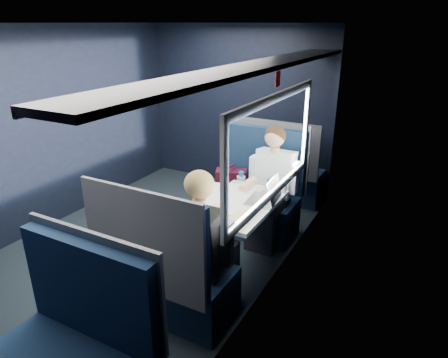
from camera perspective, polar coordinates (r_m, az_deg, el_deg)
The scene contains 13 objects.
ground at distance 4.58m, azimuth -10.11°, elevation -9.21°, with size 2.80×4.20×0.01m, color black.
room_shell at distance 4.02m, azimuth -11.22°, elevation 9.19°, with size 3.00×4.40×2.40m.
table at distance 3.76m, azimuth 1.78°, elevation -4.42°, with size 0.62×1.00×0.74m.
seat_bay_near at distance 4.66m, azimuth 4.37°, elevation -2.42°, with size 1.04×0.62×1.26m.
seat_bay_far at distance 3.33m, azimuth -8.14°, elevation -13.42°, with size 1.04×0.62×1.26m.
seat_row_front at distance 5.46m, azimuth 8.50°, elevation 0.90°, with size 1.04×0.51×1.16m.
seat_row_back at distance 2.82m, azimuth -20.05°, elevation -22.39°, with size 1.04×0.51×1.16m.
man at distance 4.30m, azimuth 6.77°, elevation -0.33°, with size 0.53×0.56×1.32m.
woman at distance 3.15m, azimuth -2.91°, elevation -8.56°, with size 0.53×0.56×1.32m.
papers at distance 3.82m, azimuth 0.61°, elevation -2.68°, with size 0.50×0.72×0.01m, color white.
laptop at distance 3.73m, azimuth 6.24°, elevation -2.34°, with size 0.29×0.36×0.25m.
bottle_small at distance 3.79m, azimuth 6.30°, elevation -1.57°, with size 0.06×0.06×0.20m.
cup at distance 3.98m, azimuth 8.48°, elevation -1.29°, with size 0.06×0.06×0.08m, color white.
Camera 1 is at (2.53, -3.03, 2.31)m, focal length 32.00 mm.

